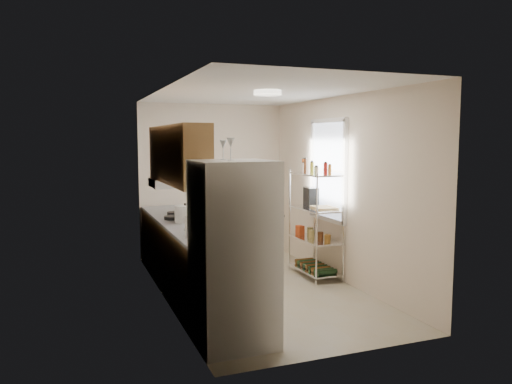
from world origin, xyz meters
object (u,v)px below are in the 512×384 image
at_px(frying_pan_large, 173,218).
at_px(cutting_board, 324,208).
at_px(rice_cooker, 185,214).
at_px(espresso_machine, 311,196).
at_px(refrigerator, 233,253).

height_order(frying_pan_large, cutting_board, cutting_board).
bearing_deg(cutting_board, rice_cooker, 174.64).
relative_size(rice_cooker, espresso_machine, 0.99).
height_order(cutting_board, espresso_machine, espresso_machine).
bearing_deg(cutting_board, espresso_machine, 90.01).
bearing_deg(espresso_machine, frying_pan_large, -177.51).
xyz_separation_m(rice_cooker, espresso_machine, (1.98, 0.23, 0.14)).
distance_m(refrigerator, rice_cooker, 1.95).
distance_m(frying_pan_large, cutting_board, 2.14).
distance_m(rice_cooker, frying_pan_large, 0.34).
distance_m(rice_cooker, espresso_machine, 2.00).
bearing_deg(frying_pan_large, rice_cooker, -77.20).
bearing_deg(frying_pan_large, cutting_board, -17.73).
xyz_separation_m(frying_pan_large, cutting_board, (2.08, -0.50, 0.10)).
relative_size(cutting_board, espresso_machine, 1.38).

